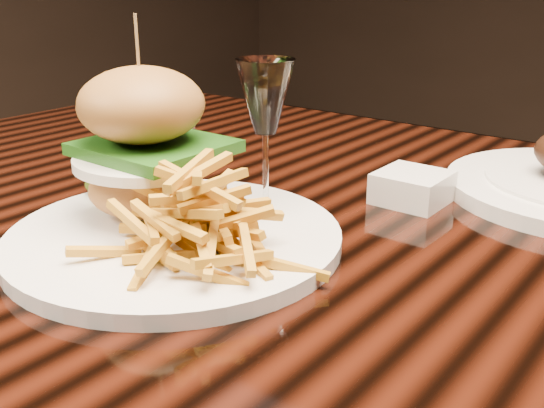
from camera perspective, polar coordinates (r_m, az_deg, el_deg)
The scene contains 5 objects.
dining_table at distance 0.70m, azimuth 10.16°, elevation -8.05°, with size 1.60×0.90×0.75m.
burger_plate at distance 0.61m, azimuth -9.15°, elevation 1.45°, with size 0.32×0.32×0.21m.
ramekin at distance 0.74m, azimuth 12.46°, elevation 1.47°, with size 0.08×0.08×0.04m, color white.
wine_glass at distance 0.66m, azimuth -0.59°, elevation 9.04°, with size 0.06×0.06×0.17m.
water_tumbler at distance 0.78m, azimuth -9.71°, elevation 5.37°, with size 0.08×0.08×0.11m, color white.
Camera 1 is at (0.27, -0.55, 1.00)m, focal length 42.00 mm.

